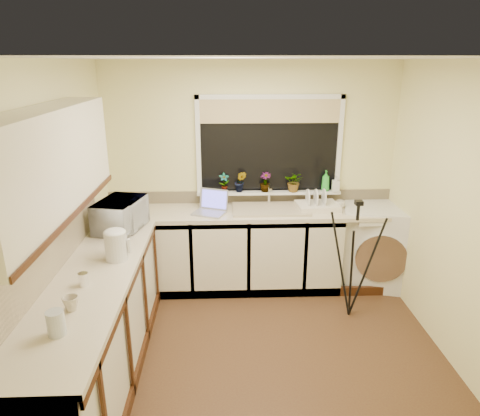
% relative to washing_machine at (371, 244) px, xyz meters
% --- Properties ---
extents(floor, '(3.20, 3.20, 0.00)m').
position_rel_washing_machine_xyz_m(floor, '(-1.36, -1.24, -0.46)').
color(floor, '#513720').
rests_on(floor, ground).
extents(ceiling, '(3.20, 3.20, 0.00)m').
position_rel_washing_machine_xyz_m(ceiling, '(-1.36, -1.24, 1.99)').
color(ceiling, white).
rests_on(ceiling, ground).
extents(wall_back, '(3.20, 0.00, 3.20)m').
position_rel_washing_machine_xyz_m(wall_back, '(-1.36, 0.26, 0.77)').
color(wall_back, '#F0E8A0').
rests_on(wall_back, ground).
extents(wall_front, '(3.20, 0.00, 3.20)m').
position_rel_washing_machine_xyz_m(wall_front, '(-1.36, -2.74, 0.77)').
color(wall_front, '#F0E8A0').
rests_on(wall_front, ground).
extents(wall_left, '(0.00, 3.00, 3.00)m').
position_rel_washing_machine_xyz_m(wall_left, '(-2.96, -1.24, 0.77)').
color(wall_left, '#F0E8A0').
rests_on(wall_left, ground).
extents(wall_right, '(0.00, 3.00, 3.00)m').
position_rel_washing_machine_xyz_m(wall_right, '(0.24, -1.24, 0.77)').
color(wall_right, '#F0E8A0').
rests_on(wall_right, ground).
extents(base_cabinet_back, '(2.55, 0.60, 0.86)m').
position_rel_washing_machine_xyz_m(base_cabinet_back, '(-1.68, -0.04, -0.03)').
color(base_cabinet_back, silver).
rests_on(base_cabinet_back, floor).
extents(base_cabinet_left, '(0.54, 2.40, 0.86)m').
position_rel_washing_machine_xyz_m(base_cabinet_left, '(-2.66, -1.54, -0.03)').
color(base_cabinet_left, silver).
rests_on(base_cabinet_left, floor).
extents(worktop_back, '(3.20, 0.60, 0.04)m').
position_rel_washing_machine_xyz_m(worktop_back, '(-1.36, -0.04, 0.42)').
color(worktop_back, beige).
rests_on(worktop_back, base_cabinet_back).
extents(worktop_left, '(0.60, 2.40, 0.04)m').
position_rel_washing_machine_xyz_m(worktop_left, '(-2.66, -1.54, 0.42)').
color(worktop_left, beige).
rests_on(worktop_left, base_cabinet_left).
extents(upper_cabinet, '(0.28, 1.90, 0.70)m').
position_rel_washing_machine_xyz_m(upper_cabinet, '(-2.80, -1.69, 1.34)').
color(upper_cabinet, silver).
rests_on(upper_cabinet, wall_left).
extents(splashback_left, '(0.02, 2.40, 0.45)m').
position_rel_washing_machine_xyz_m(splashback_left, '(-2.95, -1.54, 0.67)').
color(splashback_left, beige).
rests_on(splashback_left, wall_left).
extents(splashback_back, '(3.20, 0.02, 0.14)m').
position_rel_washing_machine_xyz_m(splashback_back, '(-1.36, 0.25, 0.51)').
color(splashback_back, beige).
rests_on(splashback_back, wall_back).
extents(window_glass, '(1.50, 0.02, 1.00)m').
position_rel_washing_machine_xyz_m(window_glass, '(-1.16, 0.25, 1.09)').
color(window_glass, black).
rests_on(window_glass, wall_back).
extents(window_blind, '(1.50, 0.02, 0.25)m').
position_rel_washing_machine_xyz_m(window_blind, '(-1.16, 0.22, 1.47)').
color(window_blind, tan).
rests_on(window_blind, wall_back).
extents(windowsill, '(1.60, 0.14, 0.03)m').
position_rel_washing_machine_xyz_m(windowsill, '(-1.16, 0.19, 0.58)').
color(windowsill, white).
rests_on(windowsill, wall_back).
extents(sink, '(0.82, 0.46, 0.03)m').
position_rel_washing_machine_xyz_m(sink, '(-1.16, -0.04, 0.45)').
color(sink, tan).
rests_on(sink, worktop_back).
extents(faucet, '(0.03, 0.03, 0.24)m').
position_rel_washing_machine_xyz_m(faucet, '(-1.16, 0.14, 0.56)').
color(faucet, silver).
rests_on(faucet, worktop_back).
extents(washing_machine, '(0.78, 0.76, 0.92)m').
position_rel_washing_machine_xyz_m(washing_machine, '(0.00, 0.00, 0.00)').
color(washing_machine, silver).
rests_on(washing_machine, floor).
extents(laptop, '(0.40, 0.38, 0.24)m').
position_rel_washing_machine_xyz_m(laptop, '(-1.80, -0.08, 0.50)').
color(laptop, '#9C9CA3').
rests_on(laptop, worktop_back).
extents(kettle, '(0.18, 0.18, 0.24)m').
position_rel_washing_machine_xyz_m(kettle, '(-2.54, -1.22, 0.56)').
color(kettle, silver).
rests_on(kettle, worktop_left).
extents(dish_rack, '(0.46, 0.36, 0.07)m').
position_rel_washing_machine_xyz_m(dish_rack, '(-0.65, -0.03, 0.47)').
color(dish_rack, silver).
rests_on(dish_rack, worktop_back).
extents(tripod, '(0.68, 0.68, 1.21)m').
position_rel_washing_machine_xyz_m(tripod, '(-0.42, -0.70, 0.14)').
color(tripod, black).
rests_on(tripod, floor).
extents(glass_jug, '(0.11, 0.11, 0.15)m').
position_rel_washing_machine_xyz_m(glass_jug, '(-2.66, -2.23, 0.52)').
color(glass_jug, '#B6BBC1').
rests_on(glass_jug, worktop_left).
extents(steel_jar, '(0.07, 0.07, 0.10)m').
position_rel_washing_machine_xyz_m(steel_jar, '(-2.68, -1.64, 0.49)').
color(steel_jar, white).
rests_on(steel_jar, worktop_left).
extents(microwave, '(0.47, 0.60, 0.29)m').
position_rel_washing_machine_xyz_m(microwave, '(-2.65, -0.54, 0.59)').
color(microwave, white).
rests_on(microwave, worktop_left).
extents(plant_a, '(0.12, 0.09, 0.21)m').
position_rel_washing_machine_xyz_m(plant_a, '(-1.66, 0.18, 0.70)').
color(plant_a, '#999999').
rests_on(plant_a, windowsill).
extents(plant_b, '(0.14, 0.12, 0.23)m').
position_rel_washing_machine_xyz_m(plant_b, '(-1.48, 0.17, 0.71)').
color(plant_b, '#999999').
rests_on(plant_b, windowsill).
extents(plant_c, '(0.15, 0.15, 0.22)m').
position_rel_washing_machine_xyz_m(plant_c, '(-1.20, 0.17, 0.70)').
color(plant_c, '#999999').
rests_on(plant_c, windowsill).
extents(plant_d, '(0.25, 0.23, 0.23)m').
position_rel_washing_machine_xyz_m(plant_d, '(-0.88, 0.16, 0.70)').
color(plant_d, '#999999').
rests_on(plant_d, windowsill).
extents(soap_bottle_green, '(0.09, 0.09, 0.23)m').
position_rel_washing_machine_xyz_m(soap_bottle_green, '(-0.53, 0.18, 0.71)').
color(soap_bottle_green, green).
rests_on(soap_bottle_green, windowsill).
extents(soap_bottle_clear, '(0.09, 0.09, 0.18)m').
position_rel_washing_machine_xyz_m(soap_bottle_clear, '(-0.42, 0.15, 0.68)').
color(soap_bottle_clear, '#999999').
rests_on(soap_bottle_clear, windowsill).
extents(cup_back, '(0.14, 0.14, 0.08)m').
position_rel_washing_machine_xyz_m(cup_back, '(-0.39, 0.00, 0.48)').
color(cup_back, beige).
rests_on(cup_back, worktop_back).
extents(cup_left, '(0.13, 0.13, 0.10)m').
position_rel_washing_machine_xyz_m(cup_left, '(-2.66, -1.97, 0.49)').
color(cup_left, beige).
rests_on(cup_left, worktop_left).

